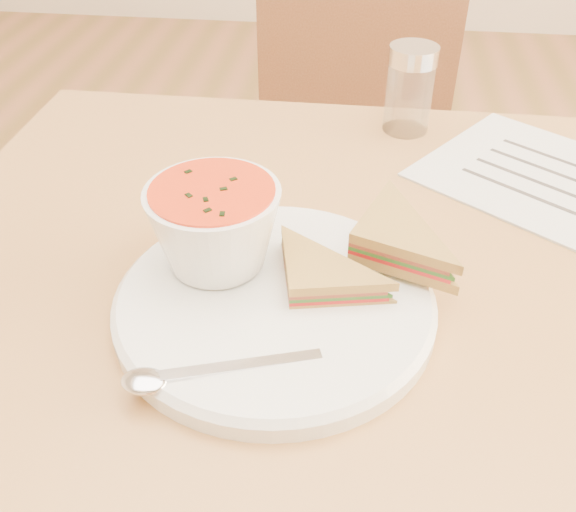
% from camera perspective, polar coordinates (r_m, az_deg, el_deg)
% --- Properties ---
extents(dining_table, '(1.00, 0.70, 0.75)m').
position_cam_1_polar(dining_table, '(0.96, 6.08, -17.46)').
color(dining_table, olive).
rests_on(dining_table, floor).
extents(chair_far, '(0.41, 0.41, 0.85)m').
position_cam_1_polar(chair_far, '(1.26, 4.19, 1.92)').
color(chair_far, brown).
rests_on(chair_far, floor).
extents(plate, '(0.37, 0.37, 0.02)m').
position_cam_1_polar(plate, '(0.60, -1.19, -4.26)').
color(plate, white).
rests_on(plate, dining_table).
extents(soup_bowl, '(0.14, 0.14, 0.09)m').
position_cam_1_polar(soup_bowl, '(0.61, -6.49, 2.27)').
color(soup_bowl, white).
rests_on(soup_bowl, plate).
extents(sandwich_half_a, '(0.12, 0.12, 0.03)m').
position_cam_1_polar(sandwich_half_a, '(0.57, 0.12, -4.12)').
color(sandwich_half_a, '#B89441').
rests_on(sandwich_half_a, plate).
extents(sandwich_half_b, '(0.14, 0.14, 0.03)m').
position_cam_1_polar(sandwich_half_b, '(0.61, 5.35, 0.71)').
color(sandwich_half_b, '#B89441').
rests_on(sandwich_half_b, plate).
extents(spoon, '(0.19, 0.10, 0.01)m').
position_cam_1_polar(spoon, '(0.53, -6.57, -10.05)').
color(spoon, silver).
rests_on(spoon, plate).
extents(paper_menu, '(0.40, 0.38, 0.00)m').
position_cam_1_polar(paper_menu, '(0.85, 23.28, 5.83)').
color(paper_menu, white).
rests_on(paper_menu, dining_table).
extents(condiment_shaker, '(0.07, 0.07, 0.12)m').
position_cam_1_polar(condiment_shaker, '(0.90, 10.76, 14.35)').
color(condiment_shaker, silver).
rests_on(condiment_shaker, dining_table).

